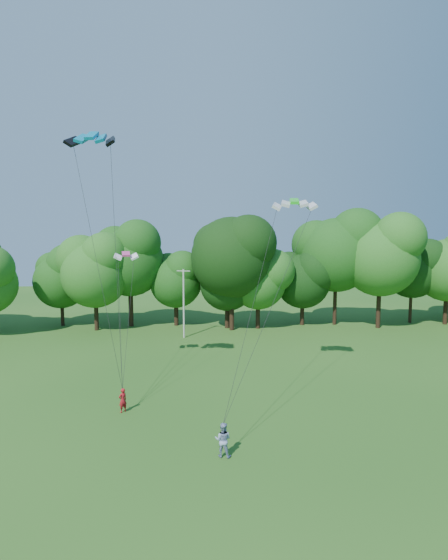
{
  "coord_description": "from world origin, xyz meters",
  "views": [
    {
      "loc": [
        -1.26,
        -15.33,
        11.02
      ],
      "look_at": [
        1.17,
        13.0,
        8.03
      ],
      "focal_mm": 28.0,
      "sensor_mm": 36.0,
      "label": 1
    }
  ],
  "objects": [
    {
      "name": "kite_teal",
      "position": [
        -7.2,
        13.72,
        17.23
      ],
      "size": [
        3.12,
        1.64,
        0.78
      ],
      "rotation": [
        0.0,
        0.0,
        -0.12
      ],
      "color": "#057299",
      "rests_on": "ground"
    },
    {
      "name": "utility_pole",
      "position": [
        -1.62,
        30.7,
        3.8
      ],
      "size": [
        1.42,
        0.53,
        7.35
      ],
      "rotation": [
        0.0,
        0.0,
        -0.31
      ],
      "color": "#B5B4AC",
      "rests_on": "ground"
    },
    {
      "name": "kite_flyer_left",
      "position": [
        -5.3,
        11.24,
        0.76
      ],
      "size": [
        0.66,
        0.64,
        1.52
      ],
      "primitive_type": "imported",
      "rotation": [
        0.0,
        0.0,
        3.86
      ],
      "color": "#A9151D",
      "rests_on": "ground"
    },
    {
      "name": "tree_back_center",
      "position": [
        3.87,
        33.99,
        9.31
      ],
      "size": [
        10.24,
        10.24,
        14.9
      ],
      "color": "#332613",
      "rests_on": "ground"
    },
    {
      "name": "kite_pink",
      "position": [
        -6.06,
        19.79,
        9.46
      ],
      "size": [
        2.0,
        1.22,
        0.41
      ],
      "rotation": [
        0.0,
        0.0,
        0.18
      ],
      "color": "#D83C89",
      "rests_on": "ground"
    },
    {
      "name": "kite_flyer_right",
      "position": [
        0.45,
        5.29,
        0.87
      ],
      "size": [
        1.0,
        0.88,
        1.73
      ],
      "primitive_type": "imported",
      "rotation": [
        0.0,
        0.0,
        2.84
      ],
      "color": "#8D9AC4",
      "rests_on": "ground"
    },
    {
      "name": "kite_green",
      "position": [
        6.21,
        14.74,
        13.29
      ],
      "size": [
        3.18,
        1.87,
        0.53
      ],
      "rotation": [
        0.0,
        0.0,
        -0.18
      ],
      "color": "#20DA24",
      "rests_on": "ground"
    },
    {
      "name": "ground",
      "position": [
        0.0,
        0.0,
        0.0
      ],
      "size": [
        160.0,
        160.0,
        0.0
      ],
      "primitive_type": "plane",
      "color": "#215116",
      "rests_on": "ground"
    }
  ]
}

